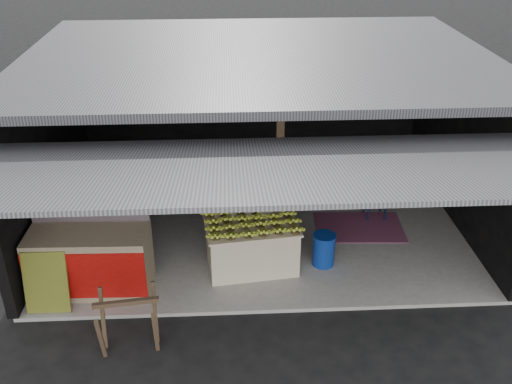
{
  "coord_description": "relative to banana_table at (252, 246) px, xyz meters",
  "views": [
    {
      "loc": [
        -0.5,
        -6.21,
        5.26
      ],
      "look_at": [
        -0.09,
        1.56,
        1.1
      ],
      "focal_mm": 40.0,
      "sensor_mm": 36.0,
      "label": 1
    }
  ],
  "objects": [
    {
      "name": "sawhorse",
      "position": [
        -1.63,
        -1.66,
        0.06
      ],
      "size": [
        0.81,
        0.78,
        0.8
      ],
      "rotation": [
        0.0,
        0.0,
        0.12
      ],
      "color": "#4E3A27",
      "rests_on": "ground"
    },
    {
      "name": "banana_pile",
      "position": [
        -0.0,
        0.0,
        0.45
      ],
      "size": [
        1.35,
        0.91,
        0.15
      ],
      "primitive_type": null,
      "rotation": [
        0.0,
        0.0,
        0.12
      ],
      "color": "yellow",
      "rests_on": "banana_table"
    },
    {
      "name": "green_signboard",
      "position": [
        -2.85,
        -0.85,
        0.07
      ],
      "size": [
        0.6,
        0.23,
        0.88
      ],
      "primitive_type": "cube",
      "rotation": [
        -0.22,
        0.0,
        0.0
      ],
      "color": "black",
      "rests_on": "concrete_slab"
    },
    {
      "name": "water_barrel",
      "position": [
        1.11,
        0.02,
        -0.13
      ],
      "size": [
        0.34,
        0.34,
        0.5
      ],
      "primitive_type": "cylinder",
      "color": "navy",
      "rests_on": "concrete_slab"
    },
    {
      "name": "white_crate",
      "position": [
        -0.1,
        0.82,
        0.15
      ],
      "size": [
        1.02,
        0.74,
        1.06
      ],
      "rotation": [
        0.0,
        0.0,
        -0.11
      ],
      "color": "white",
      "rests_on": "concrete_slab"
    },
    {
      "name": "plastic_chair",
      "position": [
        2.26,
        1.5,
        0.1
      ],
      "size": [
        0.39,
        0.39,
        0.82
      ],
      "rotation": [
        0.0,
        0.0,
        -0.0
      ],
      "color": "#0A1438",
      "rests_on": "concrete_slab"
    },
    {
      "name": "picture_frames",
      "position": [
        0.01,
        3.85,
        1.49
      ],
      "size": [
        1.62,
        0.04,
        0.46
      ],
      "color": "black",
      "rests_on": "shophouse"
    },
    {
      "name": "ground",
      "position": [
        0.18,
        -1.05,
        -0.44
      ],
      "size": [
        80.0,
        80.0,
        0.0
      ],
      "primitive_type": "plane",
      "color": "black",
      "rests_on": "ground"
    },
    {
      "name": "banana_table",
      "position": [
        0.0,
        0.0,
        0.0
      ],
      "size": [
        1.48,
        1.02,
        0.76
      ],
      "rotation": [
        0.0,
        0.0,
        0.12
      ],
      "color": "beige",
      "rests_on": "concrete_slab"
    },
    {
      "name": "concrete_slab",
      "position": [
        0.18,
        1.45,
        -0.41
      ],
      "size": [
        7.0,
        5.0,
        0.06
      ],
      "primitive_type": "cube",
      "color": "gray",
      "rests_on": "ground"
    },
    {
      "name": "shophouse",
      "position": [
        0.18,
        1.77,
        1.66
      ],
      "size": [
        7.4,
        7.29,
        3.02
      ],
      "color": "black",
      "rests_on": "ground"
    },
    {
      "name": "neighbor_stall",
      "position": [
        -2.33,
        -0.38,
        0.14
      ],
      "size": [
        1.7,
        0.8,
        1.74
      ],
      "rotation": [
        0.0,
        0.0,
        -0.03
      ],
      "color": "#998466",
      "rests_on": "concrete_slab"
    },
    {
      "name": "magenta_rug",
      "position": [
        1.91,
        1.06,
        -0.38
      ],
      "size": [
        1.55,
        1.08,
        0.01
      ],
      "primitive_type": "cube",
      "rotation": [
        0.0,
        0.0,
        -0.05
      ],
      "color": "maroon",
      "rests_on": "concrete_slab"
    }
  ]
}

